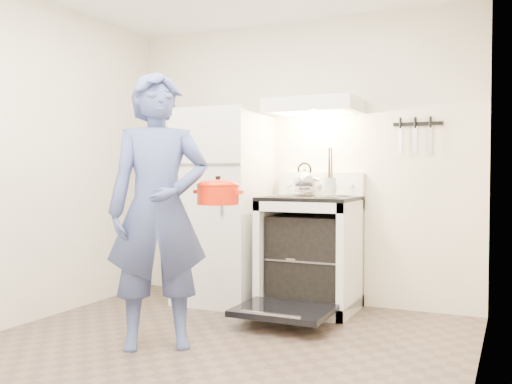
# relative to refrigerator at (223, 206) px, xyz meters

# --- Properties ---
(floor) EXTENTS (3.60, 3.60, 0.00)m
(floor) POSITION_rel_refrigerator_xyz_m (0.58, -1.45, -0.85)
(floor) COLOR brown
(floor) RESTS_ON ground
(back_wall) EXTENTS (3.20, 0.02, 2.50)m
(back_wall) POSITION_rel_refrigerator_xyz_m (0.58, 0.35, 0.40)
(back_wall) COLOR #F0E7CE
(back_wall) RESTS_ON ground
(refrigerator) EXTENTS (0.70, 0.70, 1.70)m
(refrigerator) POSITION_rel_refrigerator_xyz_m (0.00, 0.00, 0.00)
(refrigerator) COLOR silver
(refrigerator) RESTS_ON floor
(stove_body) EXTENTS (0.76, 0.65, 0.92)m
(stove_body) POSITION_rel_refrigerator_xyz_m (0.81, 0.02, -0.39)
(stove_body) COLOR silver
(stove_body) RESTS_ON floor
(cooktop) EXTENTS (0.76, 0.65, 0.03)m
(cooktop) POSITION_rel_refrigerator_xyz_m (0.81, 0.02, 0.09)
(cooktop) COLOR black
(cooktop) RESTS_ON stove_body
(backsplash) EXTENTS (0.76, 0.07, 0.20)m
(backsplash) POSITION_rel_refrigerator_xyz_m (0.81, 0.31, 0.20)
(backsplash) COLOR silver
(backsplash) RESTS_ON cooktop
(oven_door) EXTENTS (0.70, 0.54, 0.04)m
(oven_door) POSITION_rel_refrigerator_xyz_m (0.81, -0.57, -0.72)
(oven_door) COLOR black
(oven_door) RESTS_ON floor
(oven_rack) EXTENTS (0.60, 0.52, 0.01)m
(oven_rack) POSITION_rel_refrigerator_xyz_m (0.81, 0.02, -0.41)
(oven_rack) COLOR slate
(oven_rack) RESTS_ON stove_body
(range_hood) EXTENTS (0.76, 0.50, 0.12)m
(range_hood) POSITION_rel_refrigerator_xyz_m (0.81, 0.10, 0.86)
(range_hood) COLOR silver
(range_hood) RESTS_ON back_wall
(knife_strip) EXTENTS (0.40, 0.02, 0.03)m
(knife_strip) POSITION_rel_refrigerator_xyz_m (1.63, 0.33, 0.70)
(knife_strip) COLOR black
(knife_strip) RESTS_ON back_wall
(pizza_stone) EXTENTS (0.32, 0.32, 0.02)m
(pizza_stone) POSITION_rel_refrigerator_xyz_m (0.73, -0.07, -0.40)
(pizza_stone) COLOR #866749
(pizza_stone) RESTS_ON oven_rack
(tea_kettle) EXTENTS (0.23, 0.19, 0.29)m
(tea_kettle) POSITION_rel_refrigerator_xyz_m (0.71, 0.16, 0.24)
(tea_kettle) COLOR #B6B6BB
(tea_kettle) RESTS_ON cooktop
(utensil_jar) EXTENTS (0.10, 0.10, 0.13)m
(utensil_jar) POSITION_rel_refrigerator_xyz_m (1.03, -0.14, 0.20)
(utensil_jar) COLOR silver
(utensil_jar) RESTS_ON cooktop
(person) EXTENTS (0.79, 0.73, 1.81)m
(person) POSITION_rel_refrigerator_xyz_m (0.24, -1.35, 0.05)
(person) COLOR navy
(person) RESTS_ON floor
(dutch_oven) EXTENTS (0.35, 0.28, 0.23)m
(dutch_oven) POSITION_rel_refrigerator_xyz_m (0.56, -1.13, 0.15)
(dutch_oven) COLOR red
(dutch_oven) RESTS_ON person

